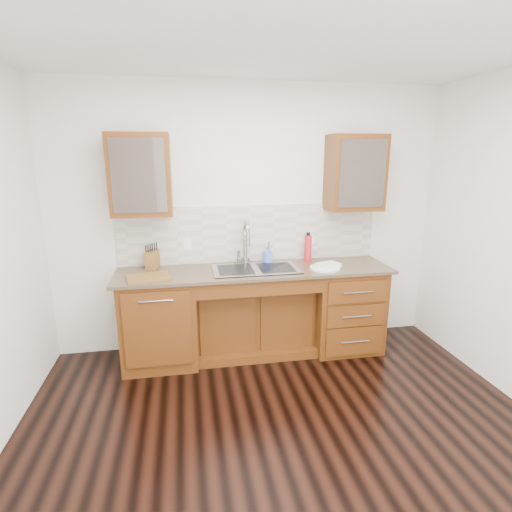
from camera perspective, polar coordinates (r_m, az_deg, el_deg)
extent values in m
cube|color=black|center=(3.16, 5.02, -26.52)|extent=(4.00, 3.50, 0.10)
cube|color=white|center=(2.49, 6.68, 31.38)|extent=(4.00, 3.50, 0.10)
cube|color=silver|center=(4.20, -0.97, 5.32)|extent=(4.00, 0.10, 2.70)
cube|color=#593014|center=(4.06, -13.57, -8.81)|extent=(0.70, 0.62, 0.88)
cube|color=#593014|center=(4.22, -0.32, -8.78)|extent=(1.20, 0.44, 0.70)
cube|color=#593014|center=(4.36, 12.38, -7.08)|extent=(0.70, 0.62, 0.88)
cube|color=#84705B|center=(3.94, -0.06, -2.09)|extent=(2.70, 0.65, 0.03)
cube|color=beige|center=(4.17, -0.83, 3.22)|extent=(2.70, 0.02, 0.59)
cube|color=#9E9EA5|center=(3.95, -0.03, -3.13)|extent=(0.84, 0.46, 0.19)
cylinder|color=#999993|center=(4.08, -1.56, 1.61)|extent=(0.04, 0.04, 0.40)
cylinder|color=#999993|center=(4.15, 1.84, 0.70)|extent=(0.02, 0.02, 0.24)
cube|color=#593014|center=(3.90, -16.18, 11.07)|extent=(0.55, 0.34, 0.75)
cube|color=#593014|center=(4.24, 13.96, 11.45)|extent=(0.55, 0.34, 0.75)
cube|color=white|center=(4.12, -9.76, 1.67)|extent=(0.08, 0.01, 0.12)
cube|color=white|center=(4.32, 7.75, 2.36)|extent=(0.08, 0.01, 0.12)
imported|color=#4A7CE6|center=(4.15, 1.62, 0.16)|extent=(0.09, 0.09, 0.16)
cylinder|color=#B41F21|center=(4.22, 7.42, 1.08)|extent=(0.09, 0.09, 0.28)
cylinder|color=white|center=(4.00, 9.81, -1.70)|extent=(0.35, 0.35, 0.02)
cube|color=white|center=(4.03, 10.33, -1.26)|extent=(0.25, 0.21, 0.03)
cube|color=#A8652F|center=(4.07, -14.59, -0.48)|extent=(0.14, 0.18, 0.18)
cube|color=brown|center=(3.79, -15.07, -2.94)|extent=(0.43, 0.34, 0.02)
imported|color=white|center=(3.92, -18.36, 10.17)|extent=(0.15, 0.15, 0.10)
imported|color=white|center=(3.89, -15.52, 10.25)|extent=(0.09, 0.09, 0.08)
imported|color=silver|center=(4.22, 13.25, 10.71)|extent=(0.14, 0.14, 0.09)
imported|color=white|center=(4.29, 15.31, 10.71)|extent=(0.13, 0.13, 0.10)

